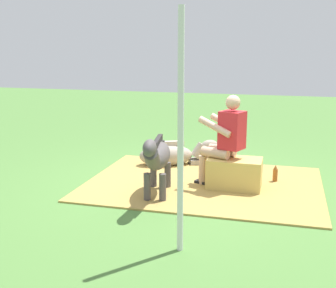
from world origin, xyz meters
TOP-DOWN VIEW (x-y plane):
  - ground_plane at (0.00, 0.00)m, footprint 24.00×24.00m
  - hay_patch at (-0.28, -0.08)m, footprint 3.31×2.47m
  - hay_bale at (-0.73, 0.01)m, footprint 0.74×0.45m
  - person_seated at (-0.58, -0.03)m, footprint 0.72×0.56m
  - pony_standing at (0.21, 0.61)m, footprint 0.44×1.34m
  - pony_lying at (0.41, -0.94)m, footprint 1.33×0.78m
  - soda_bottle at (-1.28, -0.43)m, footprint 0.07×0.07m
  - tent_pole_left at (-0.45, 2.03)m, footprint 0.06×0.06m

SIDE VIEW (x-z plane):
  - ground_plane at x=0.00m, z-range 0.00..0.00m
  - hay_patch at x=-0.28m, z-range 0.00..0.02m
  - soda_bottle at x=-1.28m, z-range 0.00..0.26m
  - pony_lying at x=0.41m, z-range -0.02..0.40m
  - hay_bale at x=-0.73m, z-range 0.00..0.44m
  - pony_standing at x=0.21m, z-range 0.09..1.00m
  - person_seated at x=-0.58m, z-range 0.06..1.38m
  - tent_pole_left at x=-0.45m, z-range 0.00..2.32m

